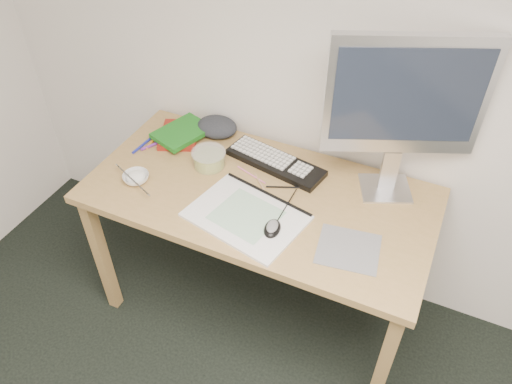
% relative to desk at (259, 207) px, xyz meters
% --- Properties ---
extents(desk, '(1.40, 0.70, 0.75)m').
position_rel_desk_xyz_m(desk, '(0.00, 0.00, 0.00)').
color(desk, '#AE864F').
rests_on(desk, ground).
extents(mousepad, '(0.25, 0.23, 0.00)m').
position_rel_desk_xyz_m(mousepad, '(0.42, -0.14, 0.08)').
color(mousepad, gray).
rests_on(mousepad, desk).
extents(sketchpad, '(0.48, 0.39, 0.01)m').
position_rel_desk_xyz_m(sketchpad, '(0.01, -0.15, 0.09)').
color(sketchpad, silver).
rests_on(sketchpad, desk).
extents(keyboard, '(0.46, 0.22, 0.03)m').
position_rel_desk_xyz_m(keyboard, '(-0.01, 0.19, 0.10)').
color(keyboard, black).
rests_on(keyboard, desk).
extents(monitor, '(0.54, 0.26, 0.66)m').
position_rel_desk_xyz_m(monitor, '(0.46, 0.23, 0.50)').
color(monitor, silver).
rests_on(monitor, desk).
extents(mouse, '(0.07, 0.11, 0.03)m').
position_rel_desk_xyz_m(mouse, '(0.14, -0.18, 0.11)').
color(mouse, black).
rests_on(mouse, sketchpad).
extents(rice_bowl, '(0.11, 0.11, 0.03)m').
position_rel_desk_xyz_m(rice_bowl, '(-0.49, -0.15, 0.10)').
color(rice_bowl, silver).
rests_on(rice_bowl, desk).
extents(chopsticks, '(0.24, 0.12, 0.02)m').
position_rel_desk_xyz_m(chopsticks, '(-0.48, -0.18, 0.12)').
color(chopsticks, '#B0B1B3').
rests_on(chopsticks, rice_bowl).
extents(fruit_tub, '(0.18, 0.18, 0.07)m').
position_rel_desk_xyz_m(fruit_tub, '(-0.27, 0.07, 0.12)').
color(fruit_tub, '#EEE454').
rests_on(fruit_tub, desk).
extents(book_red, '(0.24, 0.27, 0.02)m').
position_rel_desk_xyz_m(book_red, '(-0.49, 0.20, 0.09)').
color(book_red, maroon).
rests_on(book_red, desk).
extents(book_green, '(0.24, 0.29, 0.02)m').
position_rel_desk_xyz_m(book_green, '(-0.47, 0.19, 0.12)').
color(book_green, '#1B6C1B').
rests_on(book_green, book_red).
extents(cloth_lump, '(0.19, 0.18, 0.07)m').
position_rel_desk_xyz_m(cloth_lump, '(-0.35, 0.30, 0.12)').
color(cloth_lump, '#222529').
rests_on(cloth_lump, desk).
extents(pencil_pink, '(0.15, 0.06, 0.01)m').
position_rel_desk_xyz_m(pencil_pink, '(-0.07, 0.08, 0.09)').
color(pencil_pink, pink).
rests_on(pencil_pink, desk).
extents(pencil_tan, '(0.14, 0.15, 0.01)m').
position_rel_desk_xyz_m(pencil_tan, '(0.01, 0.02, 0.09)').
color(pencil_tan, tan).
rests_on(pencil_tan, desk).
extents(pencil_black, '(0.18, 0.08, 0.01)m').
position_rel_desk_xyz_m(pencil_black, '(0.10, 0.08, 0.09)').
color(pencil_black, black).
rests_on(pencil_black, desk).
extents(marker_blue, '(0.02, 0.13, 0.01)m').
position_rel_desk_xyz_m(marker_blue, '(-0.60, 0.06, 0.09)').
color(marker_blue, '#1D269F').
rests_on(marker_blue, desk).
extents(marker_orange, '(0.02, 0.12, 0.01)m').
position_rel_desk_xyz_m(marker_orange, '(-0.58, 0.11, 0.09)').
color(marker_orange, orange).
rests_on(marker_orange, desk).
extents(marker_purple, '(0.08, 0.13, 0.01)m').
position_rel_desk_xyz_m(marker_purple, '(-0.56, 0.09, 0.09)').
color(marker_purple, '#6E2895').
rests_on(marker_purple, desk).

